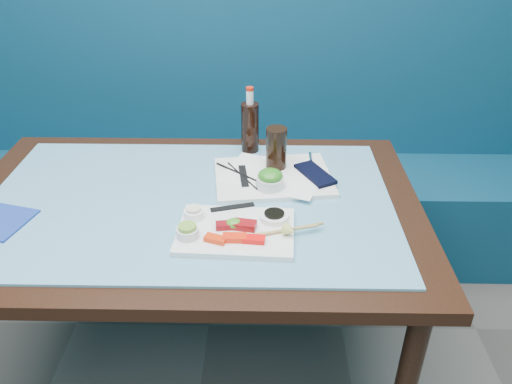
{
  "coord_description": "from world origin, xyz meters",
  "views": [
    {
      "loc": [
        0.23,
        0.18,
        1.56
      ],
      "look_at": [
        0.2,
        1.43,
        0.8
      ],
      "focal_mm": 35.0,
      "sensor_mm": 36.0,
      "label": 1
    }
  ],
  "objects_px": {
    "booth_bench": "(218,174)",
    "serving_tray": "(273,177)",
    "seaweed_bowl": "(270,182)",
    "cola_bottle_body": "(250,128)",
    "cola_glass": "(276,148)",
    "sashimi_plate": "(236,231)",
    "dining_table": "(191,225)"
  },
  "relations": [
    {
      "from": "serving_tray",
      "to": "seaweed_bowl",
      "type": "height_order",
      "value": "seaweed_bowl"
    },
    {
      "from": "dining_table",
      "to": "cola_glass",
      "type": "distance_m",
      "value": 0.37
    },
    {
      "from": "dining_table",
      "to": "cola_bottle_body",
      "type": "bearing_deg",
      "value": 62.7
    },
    {
      "from": "serving_tray",
      "to": "cola_bottle_body",
      "type": "xyz_separation_m",
      "value": [
        -0.08,
        0.21,
        0.08
      ]
    },
    {
      "from": "sashimi_plate",
      "to": "cola_bottle_body",
      "type": "distance_m",
      "value": 0.51
    },
    {
      "from": "sashimi_plate",
      "to": "booth_bench",
      "type": "bearing_deg",
      "value": 101.38
    },
    {
      "from": "sashimi_plate",
      "to": "serving_tray",
      "type": "xyz_separation_m",
      "value": [
        0.1,
        0.3,
        -0.0
      ]
    },
    {
      "from": "cola_glass",
      "to": "sashimi_plate",
      "type": "bearing_deg",
      "value": -107.8
    },
    {
      "from": "booth_bench",
      "to": "dining_table",
      "type": "relative_size",
      "value": 2.14
    },
    {
      "from": "dining_table",
      "to": "seaweed_bowl",
      "type": "xyz_separation_m",
      "value": [
        0.24,
        0.06,
        0.12
      ]
    },
    {
      "from": "cola_glass",
      "to": "booth_bench",
      "type": "bearing_deg",
      "value": 112.16
    },
    {
      "from": "cola_bottle_body",
      "to": "serving_tray",
      "type": "bearing_deg",
      "value": -68.77
    },
    {
      "from": "seaweed_bowl",
      "to": "cola_glass",
      "type": "height_order",
      "value": "cola_glass"
    },
    {
      "from": "sashimi_plate",
      "to": "serving_tray",
      "type": "height_order",
      "value": "sashimi_plate"
    },
    {
      "from": "dining_table",
      "to": "sashimi_plate",
      "type": "distance_m",
      "value": 0.25
    },
    {
      "from": "serving_tray",
      "to": "cola_glass",
      "type": "bearing_deg",
      "value": 72.76
    },
    {
      "from": "seaweed_bowl",
      "to": "cola_glass",
      "type": "xyz_separation_m",
      "value": [
        0.02,
        0.13,
        0.05
      ]
    },
    {
      "from": "seaweed_bowl",
      "to": "cola_bottle_body",
      "type": "xyz_separation_m",
      "value": [
        -0.07,
        0.28,
        0.06
      ]
    },
    {
      "from": "sashimi_plate",
      "to": "serving_tray",
      "type": "bearing_deg",
      "value": 73.79
    },
    {
      "from": "cola_glass",
      "to": "serving_tray",
      "type": "bearing_deg",
      "value": -100.3
    },
    {
      "from": "cola_glass",
      "to": "cola_bottle_body",
      "type": "bearing_deg",
      "value": 120.83
    },
    {
      "from": "cola_glass",
      "to": "cola_bottle_body",
      "type": "height_order",
      "value": "cola_bottle_body"
    },
    {
      "from": "sashimi_plate",
      "to": "serving_tray",
      "type": "relative_size",
      "value": 0.85
    },
    {
      "from": "booth_bench",
      "to": "serving_tray",
      "type": "height_order",
      "value": "booth_bench"
    },
    {
      "from": "seaweed_bowl",
      "to": "cola_bottle_body",
      "type": "height_order",
      "value": "cola_bottle_body"
    },
    {
      "from": "booth_bench",
      "to": "serving_tray",
      "type": "xyz_separation_m",
      "value": [
        0.25,
        -0.71,
        0.39
      ]
    },
    {
      "from": "booth_bench",
      "to": "cola_glass",
      "type": "xyz_separation_m",
      "value": [
        0.26,
        -0.65,
        0.47
      ]
    },
    {
      "from": "booth_bench",
      "to": "seaweed_bowl",
      "type": "relative_size",
      "value": 34.67
    },
    {
      "from": "booth_bench",
      "to": "serving_tray",
      "type": "distance_m",
      "value": 0.85
    },
    {
      "from": "cola_bottle_body",
      "to": "seaweed_bowl",
      "type": "bearing_deg",
      "value": -76.02
    },
    {
      "from": "serving_tray",
      "to": "cola_bottle_body",
      "type": "bearing_deg",
      "value": 104.29
    },
    {
      "from": "booth_bench",
      "to": "sashimi_plate",
      "type": "bearing_deg",
      "value": -81.51
    }
  ]
}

